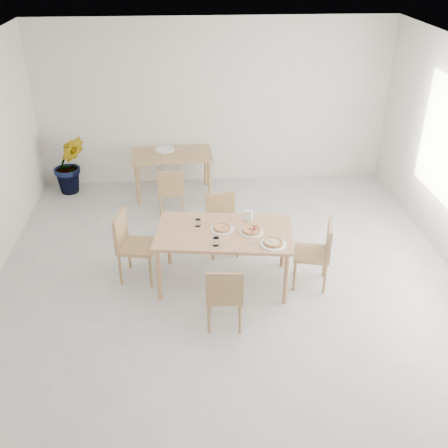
{
  "coord_description": "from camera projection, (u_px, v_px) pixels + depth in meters",
  "views": [
    {
      "loc": [
        -0.45,
        -5.22,
        3.95
      ],
      "look_at": [
        -0.05,
        0.29,
        0.85
      ],
      "focal_mm": 42.0,
      "sensor_mm": 36.0,
      "label": 1
    }
  ],
  "objects": [
    {
      "name": "second_table",
      "position": [
        172.0,
        159.0,
        8.66
      ],
      "size": [
        1.35,
        0.82,
        0.75
      ],
      "rotation": [
        0.0,
        0.0,
        0.06
      ],
      "color": "#A87C54",
      "rests_on": "ground"
    },
    {
      "name": "plate_margherita",
      "position": [
        222.0,
        229.0,
        6.41
      ],
      "size": [
        0.29,
        0.29,
        0.02
      ],
      "primitive_type": "cylinder",
      "color": "white",
      "rests_on": "main_table"
    },
    {
      "name": "fork_b",
      "position": [
        222.0,
        246.0,
        6.08
      ],
      "size": [
        0.09,
        0.18,
        0.01
      ],
      "primitive_type": "cube",
      "rotation": [
        0.0,
        0.0,
        -0.39
      ],
      "color": "silver",
      "rests_on": "main_table"
    },
    {
      "name": "potted_plant",
      "position": [
        70.0,
        164.0,
        8.84
      ],
      "size": [
        0.66,
        0.59,
        1.01
      ],
      "primitive_type": "imported",
      "rotation": [
        0.0,
        0.0,
        0.3
      ],
      "color": "#305F1C",
      "rests_on": "ground"
    },
    {
      "name": "tumbler_a",
      "position": [
        198.0,
        223.0,
        6.48
      ],
      "size": [
        0.07,
        0.07,
        0.09
      ],
      "primitive_type": "cylinder",
      "color": "white",
      "rests_on": "main_table"
    },
    {
      "name": "napkin_holder",
      "position": [
        248.0,
        216.0,
        6.58
      ],
      "size": [
        0.14,
        0.11,
        0.15
      ],
      "rotation": [
        0.0,
        0.0,
        -0.35
      ],
      "color": "silver",
      "rests_on": "main_table"
    },
    {
      "name": "chair_south",
      "position": [
        225.0,
        293.0,
        5.75
      ],
      "size": [
        0.44,
        0.44,
        0.82
      ],
      "rotation": [
        0.0,
        0.0,
        3.06
      ],
      "color": "#A87C54",
      "rests_on": "ground"
    },
    {
      "name": "tumbler_b",
      "position": [
        216.0,
        242.0,
        6.08
      ],
      "size": [
        0.07,
        0.07,
        0.1
      ],
      "primitive_type": "cylinder",
      "color": "white",
      "rests_on": "main_table"
    },
    {
      "name": "pizza_mushroom",
      "position": [
        273.0,
        242.0,
        6.1
      ],
      "size": [
        0.31,
        0.31,
        0.03
      ],
      "rotation": [
        0.0,
        0.0,
        0.42
      ],
      "color": "tan",
      "rests_on": "plate_mushroom"
    },
    {
      "name": "pizza_margherita",
      "position": [
        222.0,
        228.0,
        6.4
      ],
      "size": [
        0.23,
        0.23,
        0.03
      ],
      "rotation": [
        0.0,
        0.0,
        0.01
      ],
      "color": "tan",
      "rests_on": "plate_margherita"
    },
    {
      "name": "plate_mushroom",
      "position": [
        273.0,
        244.0,
        6.11
      ],
      "size": [
        0.31,
        0.31,
        0.02
      ],
      "primitive_type": "cylinder",
      "color": "white",
      "rests_on": "main_table"
    },
    {
      "name": "chair_back_n",
      "position": [
        171.0,
        155.0,
        9.36
      ],
      "size": [
        0.46,
        0.46,
        0.78
      ],
      "rotation": [
        0.0,
        0.0,
        -0.2
      ],
      "color": "#A87C54",
      "rests_on": "ground"
    },
    {
      "name": "chair_west",
      "position": [
        131.0,
        241.0,
        6.59
      ],
      "size": [
        0.54,
        0.54,
        0.92
      ],
      "rotation": [
        0.0,
        0.0,
        1.38
      ],
      "color": "#A87C54",
      "rests_on": "ground"
    },
    {
      "name": "pizza_pepperoni",
      "position": [
        251.0,
        230.0,
        6.35
      ],
      "size": [
        0.29,
        0.29,
        0.03
      ],
      "rotation": [
        0.0,
        0.0,
        0.23
      ],
      "color": "tan",
      "rests_on": "plate_pepperoni"
    },
    {
      "name": "main_table",
      "position": [
        224.0,
        236.0,
        6.42
      ],
      "size": [
        1.76,
        1.14,
        0.75
      ],
      "rotation": [
        0.0,
        0.0,
        -0.13
      ],
      "color": "tan",
      "rests_on": "ground"
    },
    {
      "name": "plate_empty",
      "position": [
        165.0,
        150.0,
        8.75
      ],
      "size": [
        0.32,
        0.32,
        0.02
      ],
      "primitive_type": "cylinder",
      "color": "white",
      "rests_on": "second_table"
    },
    {
      "name": "chair_east",
      "position": [
        319.0,
        250.0,
        6.47
      ],
      "size": [
        0.52,
        0.52,
        0.88
      ],
      "rotation": [
        0.0,
        0.0,
        -1.8
      ],
      "color": "#A87C54",
      "rests_on": "ground"
    },
    {
      "name": "chair_back_s",
      "position": [
        171.0,
        189.0,
        8.06
      ],
      "size": [
        0.41,
        0.41,
        0.82
      ],
      "rotation": [
        0.0,
        0.0,
        3.14
      ],
      "color": "#A87C54",
      "rests_on": "ground"
    },
    {
      "name": "chair_north",
      "position": [
        222.0,
        219.0,
        7.22
      ],
      "size": [
        0.46,
        0.46,
        0.82
      ],
      "rotation": [
        0.0,
        0.0,
        0.14
      ],
      "color": "#A87C54",
      "rests_on": "ground"
    },
    {
      "name": "fork_a",
      "position": [
        251.0,
        244.0,
        6.11
      ],
      "size": [
        0.06,
        0.16,
        0.01
      ],
      "primitive_type": "cube",
      "rotation": [
        0.0,
        0.0,
        0.28
      ],
      "color": "silver",
      "rests_on": "main_table"
    },
    {
      "name": "plate_pepperoni",
      "position": [
        251.0,
        232.0,
        6.36
      ],
      "size": [
        0.29,
        0.29,
        0.02
      ],
      "primitive_type": "cylinder",
      "color": "white",
      "rests_on": "main_table"
    }
  ]
}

